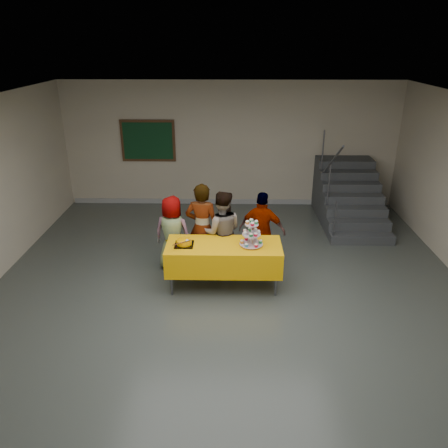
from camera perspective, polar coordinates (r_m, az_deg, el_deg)
The scene contains 10 objects.
room_shell at distance 5.69m, azimuth 0.67°, elevation 5.40°, with size 10.00×10.04×3.02m.
bake_table at distance 7.19m, azimuth -0.03°, elevation -4.25°, with size 1.88×0.78×0.77m.
cupcake_stand at distance 7.01m, azimuth 3.61°, elevation -1.49°, with size 0.38×0.38×0.44m.
bear_cake at distance 7.09m, azimuth -5.24°, elevation -2.33°, with size 0.32×0.36×0.12m.
schoolchild_a at distance 7.77m, azimuth -6.73°, elevation -1.23°, with size 0.67×0.43×1.37m, color slate.
schoolchild_b at distance 7.62m, azimuth -2.86°, elevation -0.52°, with size 0.59×0.39×1.62m, color slate.
schoolchild_c at distance 7.61m, azimuth -0.29°, elevation -1.06°, with size 0.73×0.57×1.50m, color slate.
schoolchild_d at distance 7.78m, azimuth 5.00°, elevation -0.86°, with size 0.84×0.35×1.43m, color slate.
staircase at distance 10.45m, azimuth 15.79°, elevation 3.36°, with size 1.30×2.40×2.04m.
noticeboard at distance 10.80m, azimuth -9.90°, elevation 10.65°, with size 1.30×0.05×1.00m.
Camera 1 is at (0.03, -5.40, 3.85)m, focal length 35.00 mm.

